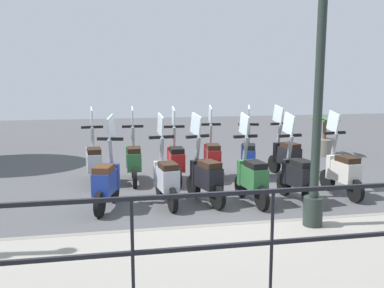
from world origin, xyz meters
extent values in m
plane|color=#4C4C4F|center=(0.00, 0.00, 0.00)|extent=(28.00, 28.00, 0.00)
cube|color=gray|center=(-3.20, 0.00, 0.07)|extent=(2.20, 20.00, 0.15)
cube|color=gray|center=(-2.15, 0.00, 0.07)|extent=(0.10, 20.00, 0.15)
cube|color=black|center=(-4.20, 0.00, 1.20)|extent=(0.04, 16.00, 0.04)
cube|color=black|center=(-4.20, 0.00, 0.73)|extent=(0.04, 16.00, 0.04)
cylinder|color=black|center=(-4.20, 0.62, 0.68)|extent=(0.03, 0.03, 1.05)
cylinder|color=black|center=(-4.20, 1.85, 0.68)|extent=(0.03, 0.03, 1.05)
cylinder|color=#232D28|center=(-2.40, -0.69, 0.35)|extent=(0.26, 0.26, 0.40)
cylinder|color=#232D28|center=(-2.40, -0.69, 2.33)|extent=(0.12, 0.12, 4.36)
cylinder|color=slate|center=(3.03, -3.72, 0.23)|extent=(0.56, 0.56, 0.45)
cylinder|color=brown|center=(3.03, -3.72, 0.70)|extent=(0.10, 0.10, 0.50)
ellipsoid|color=#2D6B2D|center=(3.28, -3.72, 1.00)|extent=(0.56, 0.16, 0.10)
ellipsoid|color=#2D6B2D|center=(2.78, -3.72, 1.00)|extent=(0.56, 0.16, 0.10)
ellipsoid|color=#2D6B2D|center=(3.03, -3.47, 1.00)|extent=(0.56, 0.16, 0.10)
ellipsoid|color=#2D6B2D|center=(3.03, -3.97, 1.00)|extent=(0.56, 0.16, 0.10)
ellipsoid|color=#2D6B2D|center=(3.21, -3.54, 1.00)|extent=(0.56, 0.16, 0.10)
ellipsoid|color=#2D6B2D|center=(2.85, -3.90, 1.00)|extent=(0.56, 0.16, 0.10)
cylinder|color=black|center=(-0.27, -2.06, 0.20)|extent=(0.41, 0.12, 0.40)
cylinder|color=black|center=(-1.09, -2.14, 0.20)|extent=(0.41, 0.12, 0.40)
cube|color=beige|center=(-0.77, -2.11, 0.48)|extent=(0.63, 0.34, 0.36)
cube|color=beige|center=(-0.48, -2.08, 0.50)|extent=(0.15, 0.31, 0.44)
cube|color=black|center=(-0.84, -2.11, 0.71)|extent=(0.42, 0.30, 0.10)
cylinder|color=gray|center=(-0.42, -2.07, 0.85)|extent=(0.19, 0.09, 0.55)
cube|color=black|center=(-0.42, -2.07, 1.13)|extent=(0.10, 0.44, 0.05)
cube|color=silver|center=(-0.36, -2.07, 1.33)|extent=(0.39, 0.07, 0.42)
cylinder|color=black|center=(-0.45, -1.10, 0.20)|extent=(0.41, 0.13, 0.40)
cylinder|color=black|center=(-1.27, -1.21, 0.20)|extent=(0.41, 0.13, 0.40)
cube|color=black|center=(-0.94, -1.17, 0.48)|extent=(0.63, 0.36, 0.36)
cube|color=black|center=(-0.65, -1.13, 0.50)|extent=(0.16, 0.31, 0.44)
cube|color=black|center=(-1.01, -1.18, 0.71)|extent=(0.43, 0.31, 0.10)
cylinder|color=gray|center=(-0.59, -1.12, 0.85)|extent=(0.19, 0.09, 0.55)
cube|color=black|center=(-0.59, -1.12, 1.13)|extent=(0.12, 0.44, 0.05)
cube|color=silver|center=(-0.53, -1.11, 1.33)|extent=(0.39, 0.08, 0.42)
cylinder|color=black|center=(-0.39, -0.29, 0.20)|extent=(0.41, 0.13, 0.40)
cylinder|color=black|center=(-1.21, -0.39, 0.20)|extent=(0.41, 0.13, 0.40)
cube|color=#2D6B38|center=(-0.88, -0.35, 0.48)|extent=(0.63, 0.35, 0.36)
cube|color=#2D6B38|center=(-0.60, -0.32, 0.50)|extent=(0.16, 0.31, 0.44)
cube|color=black|center=(-0.95, -0.36, 0.71)|extent=(0.43, 0.31, 0.10)
cylinder|color=gray|center=(-0.54, -0.31, 0.85)|extent=(0.19, 0.09, 0.55)
cube|color=black|center=(-0.54, -0.31, 1.13)|extent=(0.11, 0.44, 0.05)
cube|color=silver|center=(-0.48, -0.30, 1.33)|extent=(0.39, 0.08, 0.42)
cylinder|color=black|center=(-0.24, 0.56, 0.20)|extent=(0.41, 0.20, 0.40)
cylinder|color=black|center=(-1.03, 0.31, 0.20)|extent=(0.41, 0.20, 0.40)
cube|color=black|center=(-0.71, 0.41, 0.48)|extent=(0.66, 0.45, 0.36)
cube|color=black|center=(-0.44, 0.49, 0.50)|extent=(0.20, 0.32, 0.44)
cube|color=black|center=(-0.78, 0.39, 0.71)|extent=(0.46, 0.37, 0.10)
cylinder|color=gray|center=(-0.38, 0.51, 0.85)|extent=(0.20, 0.12, 0.55)
cube|color=black|center=(-0.38, 0.51, 1.13)|extent=(0.19, 0.44, 0.05)
cube|color=silver|center=(-0.32, 0.53, 1.33)|extent=(0.38, 0.14, 0.42)
cylinder|color=black|center=(-0.21, 1.16, 0.20)|extent=(0.41, 0.13, 0.40)
cylinder|color=black|center=(-1.03, 1.05, 0.20)|extent=(0.41, 0.13, 0.40)
cube|color=#B7BCC6|center=(-0.70, 1.10, 0.48)|extent=(0.63, 0.36, 0.36)
cube|color=#B7BCC6|center=(-0.41, 1.13, 0.50)|extent=(0.16, 0.31, 0.44)
cube|color=black|center=(-0.77, 1.09, 0.71)|extent=(0.43, 0.31, 0.10)
cylinder|color=gray|center=(-0.35, 1.14, 0.85)|extent=(0.19, 0.09, 0.55)
cube|color=black|center=(-0.35, 1.14, 1.13)|extent=(0.12, 0.44, 0.05)
cube|color=silver|center=(-0.30, 1.15, 1.33)|extent=(0.39, 0.08, 0.42)
cylinder|color=black|center=(-0.26, 1.97, 0.20)|extent=(0.41, 0.19, 0.40)
cylinder|color=black|center=(-1.05, 2.20, 0.20)|extent=(0.41, 0.19, 0.40)
cube|color=navy|center=(-0.74, 2.11, 0.48)|extent=(0.65, 0.44, 0.36)
cube|color=navy|center=(-0.46, 2.03, 0.50)|extent=(0.20, 0.32, 0.44)
cube|color=#4C2D19|center=(-0.80, 2.13, 0.71)|extent=(0.46, 0.36, 0.10)
cylinder|color=gray|center=(-0.40, 2.01, 0.85)|extent=(0.20, 0.12, 0.55)
cube|color=black|center=(-0.40, 2.01, 1.13)|extent=(0.18, 0.44, 0.05)
cube|color=silver|center=(-0.34, 2.00, 1.33)|extent=(0.38, 0.14, 0.42)
cylinder|color=black|center=(1.31, -1.60, 0.20)|extent=(0.41, 0.17, 0.40)
cylinder|color=black|center=(0.50, -1.79, 0.20)|extent=(0.41, 0.17, 0.40)
cube|color=black|center=(0.83, -1.71, 0.48)|extent=(0.65, 0.41, 0.36)
cube|color=black|center=(1.11, -1.65, 0.50)|extent=(0.18, 0.32, 0.44)
cube|color=black|center=(0.76, -1.73, 0.71)|extent=(0.45, 0.34, 0.10)
cylinder|color=gray|center=(1.17, -1.64, 0.85)|extent=(0.19, 0.11, 0.55)
cube|color=black|center=(1.17, -1.64, 1.13)|extent=(0.16, 0.44, 0.05)
cube|color=silver|center=(1.23, -1.62, 1.33)|extent=(0.38, 0.11, 0.42)
cylinder|color=black|center=(1.30, -0.97, 0.20)|extent=(0.41, 0.19, 0.40)
cylinder|color=black|center=(0.51, -0.73, 0.20)|extent=(0.41, 0.19, 0.40)
cube|color=navy|center=(0.82, -0.82, 0.48)|extent=(0.66, 0.44, 0.36)
cube|color=navy|center=(1.10, -0.91, 0.50)|extent=(0.20, 0.32, 0.44)
cube|color=black|center=(0.76, -0.80, 0.71)|extent=(0.46, 0.37, 0.10)
cylinder|color=gray|center=(1.16, -0.93, 0.85)|extent=(0.20, 0.12, 0.55)
cube|color=black|center=(1.16, -0.93, 1.13)|extent=(0.19, 0.44, 0.05)
cube|color=silver|center=(1.21, -0.94, 1.33)|extent=(0.38, 0.14, 0.42)
cylinder|color=black|center=(1.46, -0.13, 0.20)|extent=(0.41, 0.12, 0.40)
cylinder|color=black|center=(0.63, -0.06, 0.20)|extent=(0.41, 0.12, 0.40)
cube|color=#B21E1E|center=(0.96, -0.09, 0.48)|extent=(0.62, 0.34, 0.36)
cube|color=#B21E1E|center=(1.25, -0.11, 0.50)|extent=(0.15, 0.31, 0.44)
cube|color=black|center=(0.89, -0.08, 0.71)|extent=(0.42, 0.30, 0.10)
cylinder|color=gray|center=(1.31, -0.12, 0.85)|extent=(0.19, 0.09, 0.55)
cube|color=black|center=(1.31, -0.12, 1.13)|extent=(0.10, 0.44, 0.05)
cube|color=silver|center=(1.37, -0.13, 1.33)|extent=(0.39, 0.07, 0.42)
cylinder|color=black|center=(1.22, 0.71, 0.20)|extent=(0.40, 0.09, 0.40)
cylinder|color=black|center=(0.39, 0.73, 0.20)|extent=(0.40, 0.09, 0.40)
cube|color=#B21E1E|center=(0.72, 0.72, 0.48)|extent=(0.60, 0.29, 0.36)
cube|color=#B21E1E|center=(1.01, 0.72, 0.50)|extent=(0.13, 0.30, 0.44)
cube|color=black|center=(0.65, 0.72, 0.71)|extent=(0.40, 0.27, 0.10)
cylinder|color=gray|center=(1.07, 0.72, 0.85)|extent=(0.18, 0.07, 0.55)
cube|color=black|center=(1.07, 0.72, 1.13)|extent=(0.07, 0.44, 0.05)
cube|color=silver|center=(1.13, 0.72, 1.33)|extent=(0.39, 0.04, 0.42)
cylinder|color=black|center=(1.41, 1.55, 0.20)|extent=(0.40, 0.09, 0.40)
cylinder|color=black|center=(0.58, 1.57, 0.20)|extent=(0.40, 0.09, 0.40)
cube|color=#2D6B38|center=(0.91, 1.56, 0.48)|extent=(0.61, 0.29, 0.36)
cube|color=#2D6B38|center=(1.20, 1.55, 0.50)|extent=(0.13, 0.30, 0.44)
cube|color=black|center=(0.84, 1.56, 0.71)|extent=(0.41, 0.27, 0.10)
cylinder|color=gray|center=(1.26, 1.55, 0.85)|extent=(0.18, 0.07, 0.55)
cube|color=black|center=(1.26, 1.55, 1.13)|extent=(0.07, 0.44, 0.05)
cube|color=silver|center=(1.32, 1.55, 1.33)|extent=(0.39, 0.04, 0.42)
cylinder|color=black|center=(1.45, 2.39, 0.20)|extent=(0.41, 0.11, 0.40)
cylinder|color=black|center=(0.63, 2.31, 0.20)|extent=(0.41, 0.11, 0.40)
cube|color=#B7BCC6|center=(0.96, 2.34, 0.48)|extent=(0.62, 0.33, 0.36)
cube|color=#B7BCC6|center=(1.24, 2.37, 0.50)|extent=(0.15, 0.31, 0.44)
cube|color=black|center=(0.89, 2.34, 0.71)|extent=(0.42, 0.29, 0.10)
cylinder|color=gray|center=(1.30, 2.37, 0.85)|extent=(0.19, 0.09, 0.55)
cube|color=black|center=(1.30, 2.37, 1.13)|extent=(0.10, 0.44, 0.05)
cube|color=silver|center=(1.36, 2.38, 1.33)|extent=(0.39, 0.06, 0.42)
camera|label=1|loc=(-7.61, 1.99, 2.21)|focal=40.00mm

